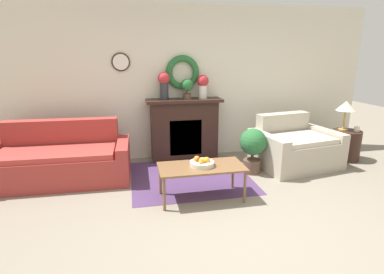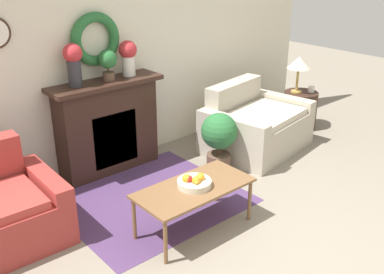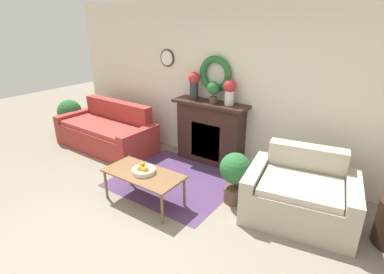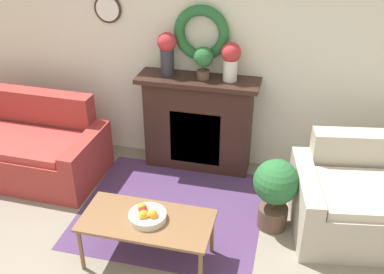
% 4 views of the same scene
% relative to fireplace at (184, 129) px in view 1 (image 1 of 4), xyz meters
% --- Properties ---
extents(ground_plane, '(16.00, 16.00, 0.00)m').
position_rel_fireplace_xyz_m(ground_plane, '(0.14, -2.45, -0.55)').
color(ground_plane, gray).
extents(floor_rug, '(1.81, 1.64, 0.01)m').
position_rel_fireplace_xyz_m(floor_rug, '(-0.07, -0.89, -0.55)').
color(floor_rug, '#4C335B').
rests_on(floor_rug, ground_plane).
extents(wall_back, '(6.80, 0.18, 2.70)m').
position_rel_fireplace_xyz_m(wall_back, '(0.13, 0.20, 0.80)').
color(wall_back, beige).
rests_on(wall_back, ground_plane).
extents(fireplace, '(1.32, 0.41, 1.10)m').
position_rel_fireplace_xyz_m(fireplace, '(0.00, 0.00, 0.00)').
color(fireplace, '#331E16').
rests_on(fireplace, ground_plane).
extents(couch_left, '(2.07, 0.96, 0.87)m').
position_rel_fireplace_xyz_m(couch_left, '(-2.01, -0.59, -0.25)').
color(couch_left, '#9E332D').
rests_on(couch_left, ground_plane).
extents(loveseat_right, '(1.46, 1.19, 0.85)m').
position_rel_fireplace_xyz_m(loveseat_right, '(1.78, -0.71, -0.24)').
color(loveseat_right, '#B2A893').
rests_on(loveseat_right, ground_plane).
extents(coffee_table, '(1.11, 0.54, 0.46)m').
position_rel_fireplace_xyz_m(coffee_table, '(-0.07, -1.61, -0.14)').
color(coffee_table, brown).
rests_on(coffee_table, ground_plane).
extents(fruit_bowl, '(0.32, 0.32, 0.12)m').
position_rel_fireplace_xyz_m(fruit_bowl, '(-0.06, -1.61, -0.06)').
color(fruit_bowl, beige).
rests_on(fruit_bowl, coffee_table).
extents(side_table_by_loveseat, '(0.49, 0.49, 0.54)m').
position_rel_fireplace_xyz_m(side_table_by_loveseat, '(2.85, -0.64, -0.29)').
color(side_table_by_loveseat, '#331E16').
rests_on(side_table_by_loveseat, ground_plane).
extents(table_lamp, '(0.33, 0.33, 0.52)m').
position_rel_fireplace_xyz_m(table_lamp, '(2.79, -0.59, 0.40)').
color(table_lamp, '#B28E42').
rests_on(table_lamp, side_table_by_loveseat).
extents(mug, '(0.09, 0.09, 0.09)m').
position_rel_fireplace_xyz_m(mug, '(2.96, -0.72, 0.03)').
color(mug, silver).
rests_on(mug, side_table_by_loveseat).
extents(vase_on_mantel_left, '(0.21, 0.21, 0.46)m').
position_rel_fireplace_xyz_m(vase_on_mantel_left, '(-0.34, 0.01, 0.81)').
color(vase_on_mantel_left, '#2D2D33').
rests_on(vase_on_mantel_left, fireplace).
extents(vase_on_mantel_right, '(0.21, 0.21, 0.41)m').
position_rel_fireplace_xyz_m(vase_on_mantel_right, '(0.34, 0.01, 0.78)').
color(vase_on_mantel_right, silver).
rests_on(vase_on_mantel_right, fireplace).
extents(potted_plant_on_mantel, '(0.21, 0.21, 0.35)m').
position_rel_fireplace_xyz_m(potted_plant_on_mantel, '(0.05, -0.01, 0.75)').
color(potted_plant_on_mantel, brown).
rests_on(potted_plant_on_mantel, fireplace).
extents(potted_plant_floor_by_loveseat, '(0.42, 0.42, 0.73)m').
position_rel_fireplace_xyz_m(potted_plant_floor_by_loveseat, '(0.94, -0.89, -0.11)').
color(potted_plant_floor_by_loveseat, brown).
rests_on(potted_plant_floor_by_loveseat, ground_plane).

